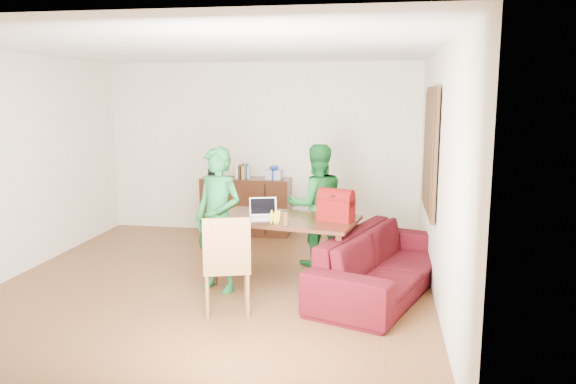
% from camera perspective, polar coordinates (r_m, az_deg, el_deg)
% --- Properties ---
extents(room, '(5.20, 5.70, 2.90)m').
position_cam_1_polar(room, '(6.48, -7.47, 1.87)').
color(room, '#402110').
rests_on(room, ground).
extents(table, '(1.79, 1.21, 0.77)m').
position_cam_1_polar(table, '(6.60, -0.28, -3.46)').
color(table, black).
rests_on(table, ground).
extents(chair, '(0.57, 0.56, 1.03)m').
position_cam_1_polar(chair, '(5.83, -6.20, -9.24)').
color(chair, brown).
rests_on(chair, ground).
extents(person_near, '(0.70, 0.59, 1.63)m').
position_cam_1_polar(person_near, '(6.34, -7.11, -2.82)').
color(person_near, '#155F28').
rests_on(person_near, ground).
extents(person_far, '(0.93, 0.84, 1.58)m').
position_cam_1_polar(person_far, '(7.27, 2.92, -1.32)').
color(person_far, '#145D21').
rests_on(person_far, ground).
extents(laptop, '(0.37, 0.30, 0.23)m').
position_cam_1_polar(laptop, '(6.54, -2.45, -2.33)').
color(laptop, white).
rests_on(laptop, table).
extents(bananas, '(0.19, 0.16, 0.06)m').
position_cam_1_polar(bananas, '(6.28, -1.33, -2.97)').
color(bananas, yellow).
rests_on(bananas, table).
extents(bottle, '(0.06, 0.06, 0.17)m').
position_cam_1_polar(bottle, '(6.20, -0.23, -2.62)').
color(bottle, '#593514').
rests_on(bottle, table).
extents(red_bag, '(0.44, 0.33, 0.29)m').
position_cam_1_polar(red_bag, '(6.44, 4.89, -1.64)').
color(red_bag, '#690B07').
rests_on(red_bag, table).
extents(sofa, '(1.67, 2.50, 0.68)m').
position_cam_1_polar(sofa, '(6.43, 9.68, -7.08)').
color(sofa, '#3E0810').
rests_on(sofa, ground).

